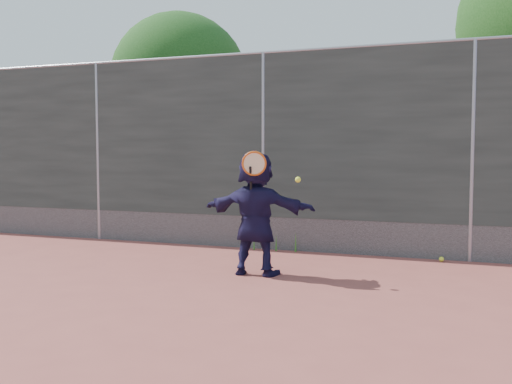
% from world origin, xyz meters
% --- Properties ---
extents(ground, '(80.00, 80.00, 0.00)m').
position_xyz_m(ground, '(0.00, 0.00, 0.00)').
color(ground, '#9E4C42').
rests_on(ground, ground).
extents(player, '(1.41, 0.47, 1.52)m').
position_xyz_m(player, '(0.53, 1.71, 0.76)').
color(player, '#181438').
rests_on(player, ground).
extents(ball_ground, '(0.07, 0.07, 0.07)m').
position_xyz_m(ball_ground, '(2.64, 3.35, 0.03)').
color(ball_ground, '#E0F737').
rests_on(ball_ground, ground).
extents(fence, '(20.00, 0.06, 3.03)m').
position_xyz_m(fence, '(-0.00, 3.50, 1.58)').
color(fence, '#38423D').
rests_on(fence, ground).
extents(swing_action, '(0.70, 0.14, 0.51)m').
position_xyz_m(swing_action, '(0.63, 1.52, 1.33)').
color(swing_action, '#CC5213').
rests_on(swing_action, ground).
extents(tree_left, '(3.15, 3.00, 4.53)m').
position_xyz_m(tree_left, '(-2.85, 6.55, 2.94)').
color(tree_left, '#382314').
rests_on(tree_left, ground).
extents(weed_clump, '(0.68, 0.07, 0.30)m').
position_xyz_m(weed_clump, '(0.29, 3.38, 0.13)').
color(weed_clump, '#387226').
rests_on(weed_clump, ground).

